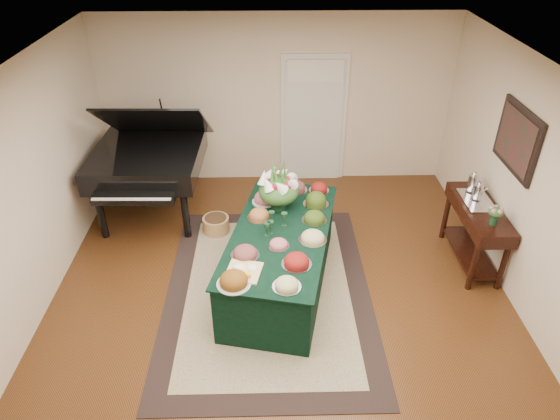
{
  "coord_description": "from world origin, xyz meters",
  "views": [
    {
      "loc": [
        -0.11,
        -4.52,
        4.14
      ],
      "look_at": [
        0.0,
        0.3,
        1.05
      ],
      "focal_mm": 32.0,
      "sensor_mm": 36.0,
      "label": 1
    }
  ],
  "objects_px": {
    "floral_centerpiece": "(279,186)",
    "mahogany_sideboard": "(477,220)",
    "grand_piano": "(148,158)",
    "buffet_table": "(281,258)"
  },
  "relations": [
    {
      "from": "floral_centerpiece",
      "to": "mahogany_sideboard",
      "type": "relative_size",
      "value": 0.4
    },
    {
      "from": "floral_centerpiece",
      "to": "grand_piano",
      "type": "distance_m",
      "value": 2.17
    },
    {
      "from": "floral_centerpiece",
      "to": "buffet_table",
      "type": "bearing_deg",
      "value": -88.43
    },
    {
      "from": "floral_centerpiece",
      "to": "grand_piano",
      "type": "relative_size",
      "value": 0.28
    },
    {
      "from": "grand_piano",
      "to": "mahogany_sideboard",
      "type": "relative_size",
      "value": 1.43
    },
    {
      "from": "grand_piano",
      "to": "buffet_table",
      "type": "bearing_deg",
      "value": -42.05
    },
    {
      "from": "mahogany_sideboard",
      "to": "grand_piano",
      "type": "bearing_deg",
      "value": 163.63
    },
    {
      "from": "buffet_table",
      "to": "grand_piano",
      "type": "height_order",
      "value": "grand_piano"
    },
    {
      "from": "buffet_table",
      "to": "grand_piano",
      "type": "xyz_separation_m",
      "value": [
        -1.85,
        1.67,
        0.52
      ]
    },
    {
      "from": "floral_centerpiece",
      "to": "mahogany_sideboard",
      "type": "height_order",
      "value": "floral_centerpiece"
    }
  ]
}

